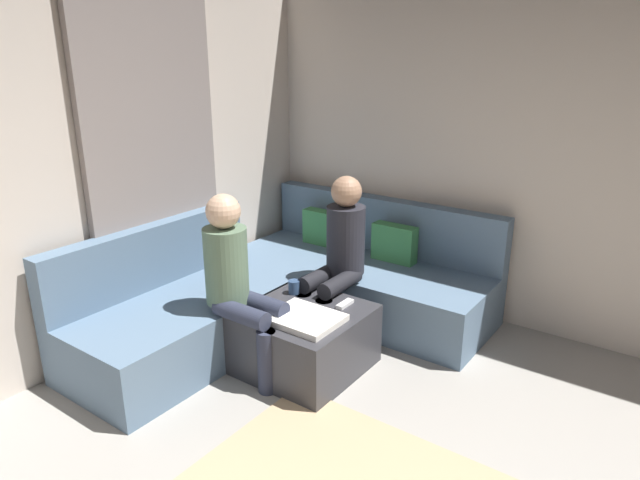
% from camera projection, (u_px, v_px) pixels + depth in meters
% --- Properties ---
extents(curtain_panel, '(0.06, 1.10, 2.50)m').
position_uv_depth(curtain_panel, '(155.00, 167.00, 3.99)').
color(curtain_panel, gray).
rests_on(curtain_panel, ground_plane).
extents(sectional_couch, '(2.10, 2.55, 0.87)m').
position_uv_depth(sectional_couch, '(291.00, 290.00, 4.33)').
color(sectional_couch, slate).
rests_on(sectional_couch, ground_plane).
extents(ottoman, '(0.76, 0.76, 0.42)m').
position_uv_depth(ottoman, '(304.00, 339.00, 3.75)').
color(ottoman, '#333338').
rests_on(ottoman, ground_plane).
extents(folded_blanket, '(0.44, 0.36, 0.04)m').
position_uv_depth(folded_blanket, '(305.00, 319.00, 3.53)').
color(folded_blanket, white).
rests_on(folded_blanket, ottoman).
extents(coffee_mug, '(0.08, 0.08, 0.10)m').
position_uv_depth(coffee_mug, '(294.00, 287.00, 3.93)').
color(coffee_mug, '#334C72').
rests_on(coffee_mug, ottoman).
extents(game_remote, '(0.05, 0.15, 0.02)m').
position_uv_depth(game_remote, '(345.00, 304.00, 3.75)').
color(game_remote, white).
rests_on(game_remote, ottoman).
extents(person_on_couch_back, '(0.30, 0.60, 1.20)m').
position_uv_depth(person_on_couch_back, '(338.00, 253.00, 4.03)').
color(person_on_couch_back, black).
rests_on(person_on_couch_back, ground_plane).
extents(person_on_couch_side, '(0.60, 0.30, 1.20)m').
position_uv_depth(person_on_couch_side, '(238.00, 279.00, 3.57)').
color(person_on_couch_side, '#2D3347').
rests_on(person_on_couch_side, ground_plane).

